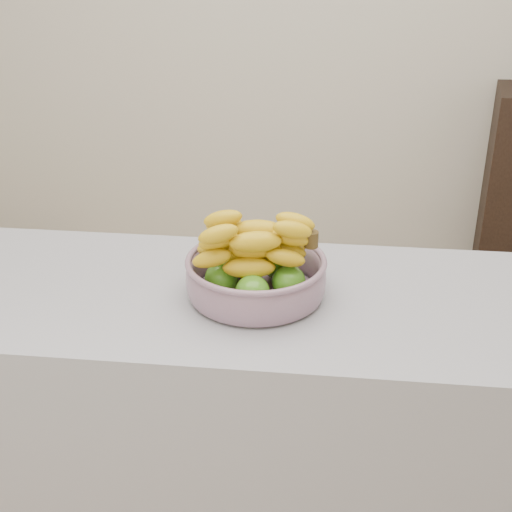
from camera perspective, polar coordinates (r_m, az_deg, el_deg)
The scene contains 3 objects.
ground at distance 2.38m, azimuth 0.14°, elevation -19.71°, with size 4.00×4.00×0.00m, color tan.
counter at distance 1.91m, azimuth -0.60°, elevation -14.92°, with size 2.00×0.60×0.90m, color gray.
fruit_bowl at distance 1.62m, azimuth -0.02°, elevation -1.20°, with size 0.32×0.32×0.19m.
Camera 1 is at (0.18, -1.65, 1.71)m, focal length 50.00 mm.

